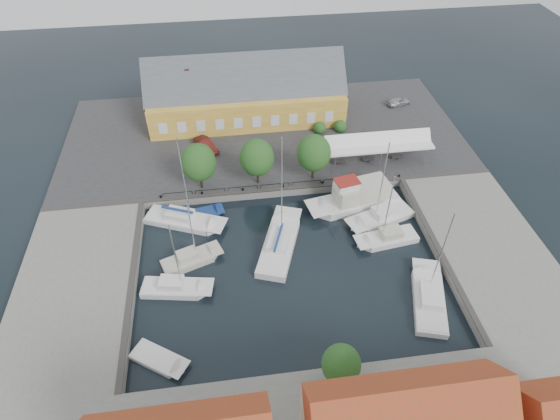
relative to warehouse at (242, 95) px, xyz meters
name	(u,v)px	position (x,y,z in m)	size (l,w,h in m)	color
ground	(287,257)	(2.60, -28.36, -4.43)	(140.00, 140.00, 0.00)	black
north_quay	(264,136)	(2.60, -5.36, -3.93)	(56.00, 26.00, 1.00)	#2D2D30
west_quay	(75,290)	(-19.40, -30.36, -3.93)	(12.00, 24.00, 1.00)	slate
east_quay	(487,247)	(24.60, -30.36, -3.93)	(12.00, 24.00, 1.00)	slate
quay_edge_fittings	(282,220)	(2.62, -23.61, -3.37)	(56.00, 24.72, 0.40)	#383533
warehouse	(242,95)	(0.00, 0.00, 0.00)	(28.56, 14.00, 9.55)	gold
tent_canopy	(378,144)	(16.60, -13.86, -0.74)	(14.00, 4.00, 2.83)	white
quay_trees	(257,158)	(0.60, -16.36, 0.45)	(18.20, 4.20, 6.30)	black
car_silver	(399,101)	(24.27, -0.31, -2.81)	(1.46, 3.62, 1.23)	#ABAFB3
car_red	(206,145)	(-5.70, -8.34, -2.69)	(1.57, 4.50, 1.48)	#521612
center_sailboat	(280,244)	(1.96, -26.73, -4.07)	(6.55, 11.04, 14.47)	white
trawler	(356,198)	(12.13, -21.05, -3.41)	(11.91, 5.50, 5.00)	white
east_boat_a	(381,218)	(14.46, -24.00, -4.17)	(8.75, 5.31, 11.88)	white
east_boat_b	(387,239)	(14.16, -27.49, -4.17)	(7.50, 3.32, 10.09)	white
east_boat_c	(428,299)	(15.73, -36.06, -4.17)	(5.40, 9.62, 11.76)	white
west_boat_a	(184,221)	(-8.71, -21.40, -4.16)	(9.93, 6.26, 12.73)	white
west_boat_b	(191,260)	(-7.85, -27.67, -4.17)	(6.92, 4.38, 9.31)	#BAB7A7
west_boat_c	(176,289)	(-9.37, -31.34, -4.17)	(7.60, 3.57, 10.08)	white
launch_sw	(159,360)	(-10.69, -39.11, -4.34)	(5.63, 4.69, 0.98)	white
launch_nw	(203,215)	(-6.45, -20.43, -4.34)	(5.10, 2.84, 0.88)	navy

